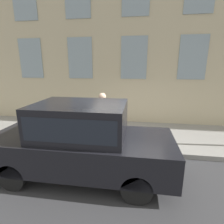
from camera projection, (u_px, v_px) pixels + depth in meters
ground_plane at (128, 155)px, 5.80m from camera, size 80.00×80.00×0.00m
sidewalk at (130, 135)px, 7.28m from camera, size 3.14×60.00×0.16m
building_facade at (135, 15)px, 7.66m from camera, size 0.33×40.00×10.01m
fire_hydrant at (122, 134)px, 6.22m from camera, size 0.36×0.47×0.72m
person at (103, 111)px, 6.73m from camera, size 0.42×0.28×1.73m
parked_car_charcoal_near at (81, 138)px, 4.52m from camera, size 1.84×4.69×1.98m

